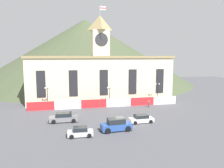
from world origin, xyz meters
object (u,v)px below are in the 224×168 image
street_lamp_far_left (157,89)px  car_silver_hatch (80,132)px  pedestrian (149,104)px  street_lamp_left (109,92)px  car_blue_van (116,125)px  car_white_taxi (141,119)px  street_lamp_far_right (47,93)px  car_gray_pickup (64,118)px

street_lamp_far_left → car_silver_hatch: bearing=-137.9°
pedestrian → car_silver_hatch: bearing=-14.5°
street_lamp_left → car_blue_van: (-2.52, -17.78, -2.53)m
street_lamp_left → car_white_taxi: (3.09, -14.42, -2.80)m
car_white_taxi → pedestrian: (5.96, 11.19, 0.20)m
street_lamp_far_right → car_silver_hatch: 20.33m
street_lamp_far_left → pedestrian: 5.68m
car_white_taxi → car_blue_van: (-5.61, -3.36, 0.27)m
street_lamp_far_left → car_blue_van: bearing=-130.5°
street_lamp_left → street_lamp_far_left: (12.66, 0.00, 0.38)m
street_lamp_far_right → street_lamp_left: street_lamp_far_right is taller
street_lamp_far_right → pedestrian: bearing=-7.7°
car_blue_van → pedestrian: (11.57, 14.55, -0.07)m
street_lamp_far_right → car_white_taxi: (17.78, -14.42, -3.05)m
street_lamp_left → street_lamp_far_left: size_ratio=0.89×
car_silver_hatch → pedestrian: 23.72m
car_silver_hatch → car_white_taxi: (11.63, 4.72, 0.00)m
street_lamp_far_left → car_white_taxi: street_lamp_far_left is taller
street_lamp_far_left → car_gray_pickup: bearing=-155.4°
street_lamp_far_right → street_lamp_far_left: street_lamp_far_left is taller
street_lamp_left → car_gray_pickup: bearing=-135.4°
street_lamp_left → car_blue_van: size_ratio=0.91×
street_lamp_left → car_white_taxi: 15.01m
street_lamp_far_left → car_blue_van: street_lamp_far_left is taller
street_lamp_far_right → car_gray_pickup: street_lamp_far_right is taller
car_gray_pickup → street_lamp_far_left: bearing=-153.7°
car_white_taxi → car_gray_pickup: size_ratio=0.85×
car_white_taxi → car_blue_van: 6.55m
street_lamp_far_left → car_silver_hatch: 28.73m
car_white_taxi → car_blue_van: car_blue_van is taller
street_lamp_left → car_blue_van: bearing=-98.1°
car_blue_van → pedestrian: 18.59m
street_lamp_far_right → street_lamp_far_left: (27.35, 0.00, 0.12)m
car_silver_hatch → car_blue_van: (6.02, 1.36, 0.27)m
car_white_taxi → car_gray_pickup: 14.57m
car_gray_pickup → pedestrian: car_gray_pickup is taller
car_blue_van → street_lamp_far_left: bearing=44.7°
car_gray_pickup → pedestrian: size_ratio=3.26×
car_silver_hatch → car_gray_pickup: size_ratio=0.74×
street_lamp_far_left → pedestrian: size_ratio=3.27×
street_lamp_left → car_white_taxi: street_lamp_left is taller
car_white_taxi → street_lamp_far_left: bearing=-126.1°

